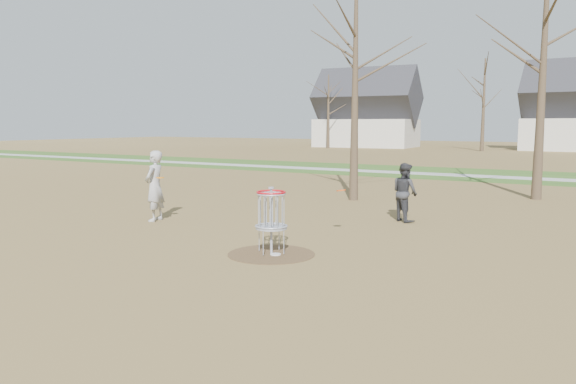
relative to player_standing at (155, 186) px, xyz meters
The scene contains 10 objects.
ground 5.29m from the player_standing, 19.47° to the right, with size 160.00×160.00×0.00m, color brown.
green_band 19.90m from the player_standing, 75.73° to the left, with size 160.00×8.00×0.01m, color #2D5119.
footpath 18.94m from the player_standing, 74.98° to the left, with size 160.00×1.50×0.01m, color #9E9E99.
dirt_circle 5.29m from the player_standing, 19.47° to the right, with size 1.80×1.80×0.01m, color #47331E.
player_standing is the anchor object (origin of this frame).
player_throwing 6.85m from the player_standing, 30.45° to the left, with size 0.78×0.61×1.61m, color #303034.
disc_grounded 5.41m from the player_standing, 19.36° to the right, with size 0.22×0.22×0.02m, color silver.
discs_in_play 2.98m from the player_standing, ahead, with size 5.21×1.00×0.16m.
disc_golf_basket 5.20m from the player_standing, 19.47° to the right, with size 0.64×0.64×1.35m.
bare_trees 34.98m from the player_standing, 78.90° to the left, with size 52.62×44.98×9.00m.
Camera 1 is at (6.08, -9.49, 2.65)m, focal length 35.00 mm.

